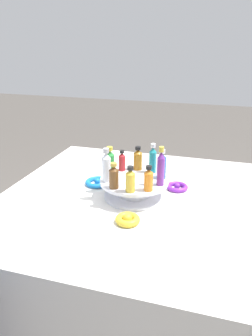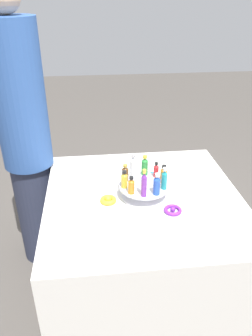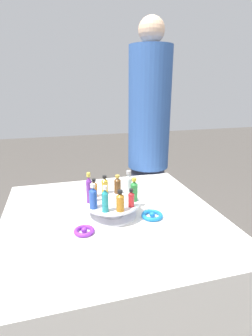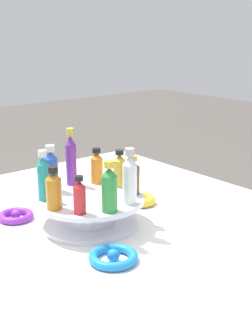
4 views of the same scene
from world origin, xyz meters
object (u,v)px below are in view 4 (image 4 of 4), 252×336
at_px(bottle_amber, 54,190).
at_px(bottle_orange, 97,167).
at_px(display_stand, 90,210).
at_px(bottle_red, 80,196).
at_px(bottle_purple, 71,159).
at_px(bottle_green, 109,188).
at_px(bottle_gold, 120,170).
at_px(ribbon_bow_gold, 141,199).
at_px(bottle_teal, 43,177).
at_px(ribbon_bow_purple, 16,216).
at_px(ribbon_bow_blue, 113,257).
at_px(bottle_blue, 51,170).
at_px(bottle_clear, 130,179).
at_px(bottle_brown, 133,176).

bearing_deg(bottle_amber, bottle_orange, -154.25).
xyz_separation_m(display_stand, bottle_red, (0.08, 0.07, 0.07)).
relative_size(bottle_amber, bottle_purple, 0.67).
distance_m(bottle_green, bottle_gold, 0.17).
bearing_deg(ribbon_bow_gold, bottle_teal, -3.98).
xyz_separation_m(display_stand, ribbon_bow_purple, (0.12, -0.15, -0.03)).
relative_size(display_stand, ribbon_bow_blue, 2.54).
bearing_deg(display_stand, bottle_green, 79.75).
xyz_separation_m(display_stand, bottle_blue, (0.05, -0.10, 0.09)).
relative_size(bottle_green, bottle_clear, 0.88).
relative_size(bottle_orange, ribbon_bow_gold, 1.11).
xyz_separation_m(display_stand, bottle_orange, (-0.08, -0.07, 0.08)).
bearing_deg(bottle_teal, bottle_clear, 133.75).
height_order(bottle_orange, ribbon_bow_purple, bottle_orange).
height_order(bottle_teal, bottle_purple, bottle_purple).
bearing_deg(bottle_blue, bottle_teal, 43.75).
bearing_deg(bottle_gold, bottle_purple, -46.25).
distance_m(bottle_blue, bottle_orange, 0.13).
bearing_deg(bottle_teal, bottle_red, 97.75).
bearing_deg(bottle_clear, bottle_blue, -64.25).
bearing_deg(bottle_teal, bottle_brown, 151.75).
bearing_deg(bottle_red, ribbon_bow_blue, 93.94).
bearing_deg(bottle_brown, bottle_green, 25.75).
distance_m(bottle_blue, bottle_brown, 0.21).
relative_size(bottle_amber, bottle_gold, 1.03).
relative_size(bottle_teal, bottle_brown, 1.25).
bearing_deg(bottle_green, bottle_blue, -82.25).
distance_m(bottle_teal, ribbon_bow_purple, 0.16).
relative_size(display_stand, bottle_gold, 2.75).
bearing_deg(ribbon_bow_gold, bottle_orange, -20.56).
distance_m(bottle_orange, ribbon_bow_gold, 0.16).
xyz_separation_m(bottle_red, ribbon_bow_purple, (0.05, -0.23, -0.11)).
height_order(display_stand, bottle_blue, bottle_blue).
height_order(bottle_green, bottle_clear, bottle_clear).
relative_size(bottle_green, ribbon_bow_gold, 1.37).
height_order(bottle_brown, ribbon_bow_gold, bottle_brown).
distance_m(bottle_green, bottle_purple, 0.22).
bearing_deg(ribbon_bow_blue, ribbon_bow_gold, -140.96).
height_order(display_stand, bottle_purple, bottle_purple).
relative_size(bottle_brown, ribbon_bow_gold, 1.14).
xyz_separation_m(bottle_purple, ribbon_bow_blue, (0.09, 0.29, -0.13)).
xyz_separation_m(display_stand, bottle_amber, (0.11, 0.01, 0.08)).
bearing_deg(bottle_brown, bottle_clear, 43.75).
bearing_deg(ribbon_bow_purple, bottle_amber, 95.82).
height_order(bottle_gold, ribbon_bow_gold, bottle_gold).
distance_m(bottle_gold, bottle_orange, 0.07).
distance_m(bottle_clear, bottle_brown, 0.07).
distance_m(bottle_amber, bottle_purple, 0.18).
distance_m(bottle_amber, bottle_clear, 0.18).
relative_size(bottle_brown, ribbon_bow_purple, 1.08).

